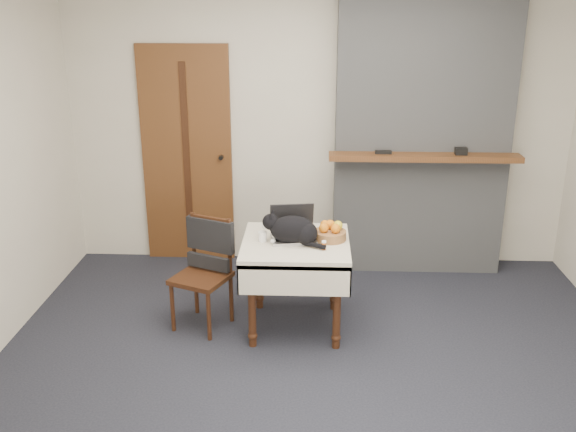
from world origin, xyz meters
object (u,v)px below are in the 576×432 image
Objects in this scene: side_table at (296,255)px; chair at (206,257)px; door at (187,156)px; laptop at (293,230)px; pill_bottle at (324,245)px; cat at (294,230)px; fruit_basket at (330,232)px; cream_jar at (263,236)px.

chair reaches higher than side_table.
side_table is (1.04, -1.33, -0.41)m from door.
door is at bearing 120.43° from laptop.
laptop is 0.69m from chair.
pill_bottle is 0.92m from chair.
cat is (1.03, -1.37, -0.20)m from door.
laptop is at bearing 134.89° from pill_bottle.
side_table is at bearing -169.41° from fruit_basket.
cream_jar is at bearing -168.36° from laptop.
fruit_basket is (1.29, -1.28, -0.25)m from door.
laptop is at bearing 175.01° from fruit_basket.
cat is 0.56× the size of chair.
door is 2.37× the size of chair.
fruit_basket is 0.95m from chair.
side_table is at bearing -79.89° from laptop.
door reaches higher than side_table.
pill_bottle is at bearing -53.64° from laptop.
door is at bearing 129.37° from chair.
door is 1.72m from cat.
cream_jar is (0.80, -1.34, -0.26)m from door.
door reaches higher than cat.
laptop is 0.77× the size of cat.
cat is 7.06× the size of pill_bottle.
door is 29.93× the size of pill_bottle.
laptop is 0.28m from fruit_basket.
fruit_basket is (0.05, 0.20, 0.02)m from pill_bottle.
side_table is at bearing 78.86° from cat.
pill_bottle is (0.45, -0.15, -0.00)m from cream_jar.
side_table is 0.30m from fruit_basket.
door is 1.58m from cream_jar.
fruit_basket is at bearing 22.66° from chair.
cream_jar is at bearing -59.20° from door.
laptop reaches higher than side_table.
laptop reaches higher than cream_jar.
laptop is 0.12m from cat.
laptop is 5.03× the size of cream_jar.
cat is 0.28m from fruit_basket.
cat is 6.53× the size of cream_jar.
side_table is at bearing 142.27° from pill_bottle.
chair is at bearing -73.94° from door.
fruit_basket is at bearing -13.51° from laptop.
cream_jar is at bearing 161.68° from pill_bottle.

